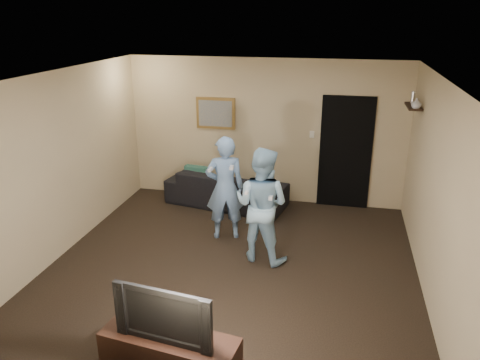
% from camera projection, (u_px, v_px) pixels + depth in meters
% --- Properties ---
extents(ground, '(5.00, 5.00, 0.00)m').
position_uv_depth(ground, '(233.00, 264.00, 6.57)').
color(ground, black).
rests_on(ground, ground).
extents(ceiling, '(5.00, 5.00, 0.04)m').
position_uv_depth(ceiling, '(232.00, 76.00, 5.69)').
color(ceiling, silver).
rests_on(ceiling, wall_back).
extents(wall_back, '(5.00, 0.04, 2.60)m').
position_uv_depth(wall_back, '(265.00, 132.00, 8.43)').
color(wall_back, tan).
rests_on(wall_back, ground).
extents(wall_front, '(5.00, 0.04, 2.60)m').
position_uv_depth(wall_front, '(163.00, 276.00, 3.83)').
color(wall_front, tan).
rests_on(wall_front, ground).
extents(wall_left, '(0.04, 5.00, 2.60)m').
position_uv_depth(wall_left, '(62.00, 164.00, 6.63)').
color(wall_left, tan).
rests_on(wall_left, ground).
extents(wall_right, '(0.04, 5.00, 2.60)m').
position_uv_depth(wall_right, '(435.00, 192.00, 5.62)').
color(wall_right, tan).
rests_on(wall_right, ground).
extents(sofa, '(2.27, 1.23, 0.63)m').
position_uv_depth(sofa, '(227.00, 188.00, 8.49)').
color(sofa, black).
rests_on(sofa, ground).
extents(throw_pillow, '(0.44, 0.20, 0.43)m').
position_uv_depth(throw_pillow, '(197.00, 177.00, 8.55)').
color(throw_pillow, '#184A40').
rests_on(throw_pillow, sofa).
extents(painting_frame, '(0.72, 0.05, 0.57)m').
position_uv_depth(painting_frame, '(216.00, 113.00, 8.48)').
color(painting_frame, olive).
rests_on(painting_frame, wall_back).
extents(painting_canvas, '(0.62, 0.01, 0.47)m').
position_uv_depth(painting_canvas, '(215.00, 114.00, 8.46)').
color(painting_canvas, slate).
rests_on(painting_canvas, painting_frame).
extents(doorway, '(0.90, 0.06, 2.00)m').
position_uv_depth(doorway, '(345.00, 153.00, 8.21)').
color(doorway, black).
rests_on(doorway, ground).
extents(light_switch, '(0.08, 0.02, 0.12)m').
position_uv_depth(light_switch, '(312.00, 134.00, 8.23)').
color(light_switch, silver).
rests_on(light_switch, wall_back).
extents(wall_shelf, '(0.20, 0.60, 0.03)m').
position_uv_depth(wall_shelf, '(414.00, 106.00, 7.07)').
color(wall_shelf, black).
rests_on(wall_shelf, wall_right).
extents(shelf_vase, '(0.16, 0.16, 0.15)m').
position_uv_depth(shelf_vase, '(416.00, 103.00, 6.81)').
color(shelf_vase, silver).
rests_on(shelf_vase, wall_shelf).
extents(shelf_figurine, '(0.06, 0.06, 0.18)m').
position_uv_depth(shelf_figurine, '(413.00, 97.00, 7.20)').
color(shelf_figurine, '#B9B9BD').
rests_on(shelf_figurine, wall_shelf).
extents(tv_console, '(1.36, 0.59, 0.47)m').
position_uv_depth(tv_console, '(170.00, 357.00, 4.45)').
color(tv_console, black).
rests_on(tv_console, ground).
extents(television, '(0.97, 0.25, 0.56)m').
position_uv_depth(television, '(167.00, 311.00, 4.27)').
color(television, black).
rests_on(television, tv_console).
extents(wii_player_left, '(0.68, 0.57, 1.62)m').
position_uv_depth(wii_player_left, '(225.00, 188.00, 7.10)').
color(wii_player_left, '#6C90BC').
rests_on(wii_player_left, ground).
extents(wii_player_right, '(0.94, 0.82, 1.64)m').
position_uv_depth(wii_player_right, '(262.00, 205.00, 6.46)').
color(wii_player_right, '#98C4DD').
rests_on(wii_player_right, ground).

